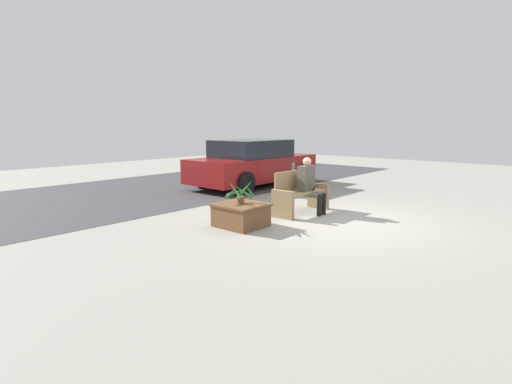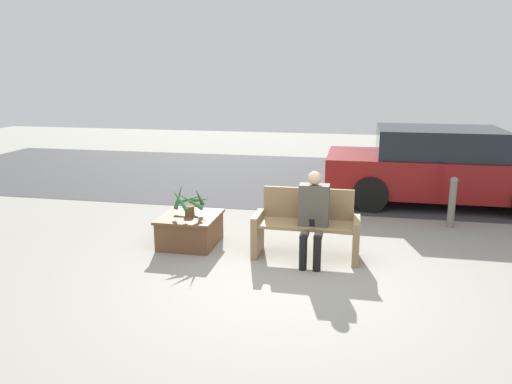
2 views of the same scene
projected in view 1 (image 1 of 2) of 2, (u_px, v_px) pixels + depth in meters
ground_plane at (334, 220)px, 8.10m from camera, size 30.00×30.00×0.00m
road_surface at (157, 189)px, 12.07m from camera, size 20.00×6.00×0.01m
bench at (300, 194)px, 8.74m from camera, size 1.44×0.53×0.92m
person_seated at (309, 183)px, 8.66m from camera, size 0.40×0.57×1.22m
planter_box at (241, 214)px, 7.59m from camera, size 0.83×0.90×0.44m
potted_plant at (240, 193)px, 7.52m from camera, size 0.58×0.58×0.46m
parked_car at (253, 163)px, 12.53m from camera, size 4.35×1.98×1.45m
bollard_post at (293, 176)px, 11.52m from camera, size 0.13×0.13×0.85m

